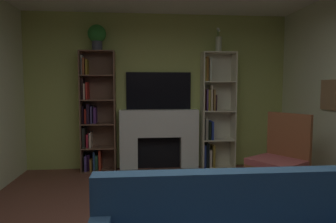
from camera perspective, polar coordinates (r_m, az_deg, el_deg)
wall_back_accent at (r=5.49m, az=-1.80°, el=3.69°), size 4.73×0.06×2.72m
fireplace at (r=5.40m, az=-1.66°, el=-4.84°), size 1.47×0.56×1.05m
tv at (r=5.43m, az=-1.76°, el=3.86°), size 1.14×0.06×0.65m
bookshelf_left at (r=5.40m, az=-13.50°, el=-1.07°), size 0.58×0.33×2.05m
bookshelf_right at (r=5.51m, az=8.39°, el=-0.49°), size 0.58×0.33×2.05m
potted_plant at (r=5.40m, az=-13.10°, el=13.61°), size 0.30×0.30×0.44m
vase_with_flowers at (r=5.52m, az=9.40°, el=12.42°), size 0.11×0.11×0.43m
armchair at (r=4.39m, az=20.33°, el=-7.64°), size 0.83×0.84×1.10m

